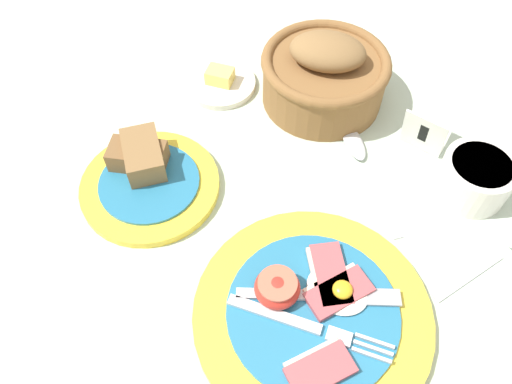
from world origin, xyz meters
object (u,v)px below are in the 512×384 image
Objects in this scene: sugar_cup at (475,177)px; bread_plate at (147,176)px; butter_dish at (220,82)px; teaspoon_by_saucer at (363,158)px; bread_basket at (324,74)px; breakfast_plate at (312,310)px; number_card at (427,129)px.

bread_plate is at bearing -152.45° from sugar_cup.
teaspoon_by_saucer is (0.25, -0.03, -0.00)m from butter_dish.
bread_basket is (0.13, 0.26, 0.03)m from bread_plate.
breakfast_plate is 0.35m from bread_basket.
sugar_cup is at bearing -21.61° from number_card.
breakfast_plate is at bearing -88.57° from number_card.
sugar_cup reaches higher than bread_plate.
bread_plate is at bearing -134.66° from number_card.
sugar_cup is 1.26× the size of number_card.
butter_dish is (-0.02, 0.21, -0.01)m from bread_plate.
bread_plate reaches higher than breakfast_plate.
bread_basket is at bearing 62.92° from bread_plate.
breakfast_plate is 1.73× the size of teaspoon_by_saucer.
number_card reaches higher than teaspoon_by_saucer.
sugar_cup reaches higher than breakfast_plate.
bread_plate is 1.99× the size of sugar_cup.
breakfast_plate is 1.44× the size of bread_basket.
breakfast_plate is at bearing -43.14° from butter_dish.
sugar_cup is at bearing 27.55° from bread_plate.
sugar_cup is (0.11, 0.26, 0.02)m from breakfast_plate.
bread_basket reaches higher than breakfast_plate.
bread_plate is 0.43m from sugar_cup.
teaspoon_by_saucer is (0.24, 0.18, -0.01)m from bread_plate.
number_card is 0.09m from teaspoon_by_saucer.
bread_plate is at bearing -85.76° from butter_dish.
breakfast_plate is 0.30m from number_card.
sugar_cup is at bearing -1.65° from butter_dish.
bread_basket is at bearing 8.66° from teaspoon_by_saucer.
sugar_cup is at bearing 67.47° from breakfast_plate.
butter_dish is at bearing -160.62° from bread_basket.
bread_plate reaches higher than teaspoon_by_saucer.
sugar_cup is (0.38, 0.20, 0.02)m from bread_plate.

